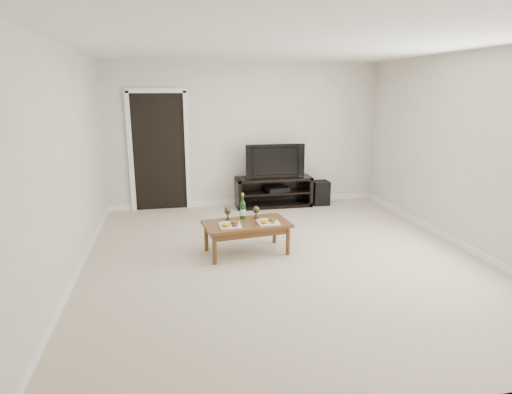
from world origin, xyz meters
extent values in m
plane|color=beige|center=(0.00, 0.00, 0.00)|extent=(5.50, 5.50, 0.00)
cube|color=silver|center=(0.00, 2.77, 1.30)|extent=(5.00, 0.04, 2.60)
cube|color=white|center=(0.00, 0.00, 2.62)|extent=(5.00, 5.50, 0.04)
cube|color=black|center=(-1.55, 2.73, 1.02)|extent=(0.90, 0.02, 2.05)
cube|color=black|center=(0.48, 2.50, 0.28)|extent=(1.39, 0.45, 0.55)
imported|color=black|center=(0.48, 2.50, 0.86)|extent=(1.08, 0.15, 0.62)
cube|color=black|center=(0.54, 2.48, 0.33)|extent=(0.44, 0.36, 0.08)
cube|color=black|center=(1.37, 2.45, 0.22)|extent=(0.30, 0.30, 0.45)
cube|color=brown|center=(-0.43, 0.29, 0.21)|extent=(1.17, 0.74, 0.42)
cube|color=white|center=(-0.66, 0.18, 0.45)|extent=(0.27, 0.27, 0.07)
cube|color=white|center=(-0.16, 0.21, 0.45)|extent=(0.27, 0.27, 0.07)
cylinder|color=#0F3917|center=(-0.45, 0.48, 0.59)|extent=(0.07, 0.07, 0.35)
camera|label=1|loc=(-1.37, -4.96, 2.11)|focal=30.00mm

